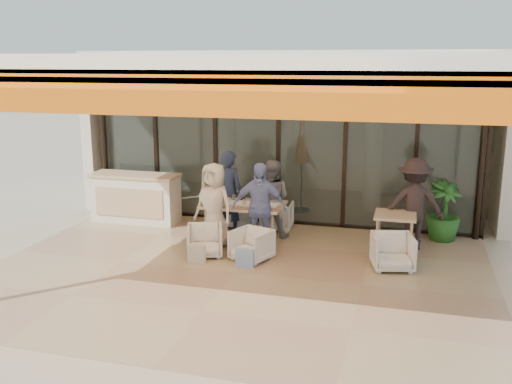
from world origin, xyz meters
TOP-DOWN VIEW (x-y plane):
  - ground at (0.00, 0.00)m, footprint 70.00×70.00m
  - terrace_floor at (0.00, 0.00)m, footprint 8.00×6.00m
  - terrace_structure at (0.00, -0.26)m, footprint 8.00×6.00m
  - glass_storefront at (0.00, 3.00)m, footprint 8.08×0.10m
  - interior_block at (0.01, 5.31)m, footprint 9.05×3.62m
  - host_counter at (-2.89, 2.30)m, footprint 1.85×0.65m
  - dining_table at (-0.34, 1.62)m, footprint 1.50×0.90m
  - chair_far_left at (-0.76, 2.57)m, footprint 0.67×0.64m
  - chair_far_right at (0.08, 2.57)m, footprint 0.64×0.60m
  - chair_near_left at (-0.76, 0.67)m, footprint 0.75×0.72m
  - chair_near_right at (0.08, 0.67)m, footprint 0.75×0.73m
  - diner_navy at (-0.76, 2.07)m, footprint 0.69×0.54m
  - diner_grey at (0.08, 2.07)m, footprint 0.74×0.58m
  - diner_cream at (-0.76, 1.17)m, footprint 0.87×0.69m
  - diner_periwinkle at (0.08, 1.17)m, footprint 1.01×0.59m
  - tote_bag_cream at (-0.76, 0.27)m, footprint 0.30×0.10m
  - tote_bag_blue at (0.08, 0.27)m, footprint 0.30×0.10m
  - side_table at (2.41, 1.61)m, footprint 0.70×0.70m
  - side_chair at (2.41, 0.86)m, footprint 0.76×0.73m
  - standing_woman at (2.71, 2.02)m, footprint 1.18×0.81m
  - potted_palm at (3.26, 2.66)m, footprint 0.89×0.89m

SIDE VIEW (x-z plane):
  - ground at x=0.00m, z-range 0.00..0.00m
  - terrace_floor at x=0.00m, z-range 0.00..0.01m
  - tote_bag_cream at x=-0.76m, z-range 0.00..0.34m
  - tote_bag_blue at x=0.08m, z-range 0.00..0.34m
  - chair_far_left at x=-0.76m, z-range 0.00..0.60m
  - chair_near_right at x=0.08m, z-range 0.00..0.61m
  - chair_near_left at x=-0.76m, z-range 0.00..0.61m
  - chair_far_right at x=0.08m, z-range 0.00..0.62m
  - side_chair at x=2.41m, z-range 0.00..0.66m
  - host_counter at x=-2.89m, z-range 0.01..1.05m
  - potted_palm at x=3.26m, z-range 0.00..1.15m
  - side_table at x=2.41m, z-range 0.27..1.01m
  - dining_table at x=-0.34m, z-range 0.22..1.15m
  - diner_grey at x=0.08m, z-range 0.00..1.51m
  - diner_cream at x=-0.76m, z-range 0.00..1.56m
  - diner_periwinkle at x=0.08m, z-range 0.00..1.61m
  - diner_navy at x=-0.76m, z-range 0.00..1.65m
  - standing_woman at x=2.71m, z-range 0.00..1.67m
  - glass_storefront at x=0.00m, z-range 0.00..3.20m
  - interior_block at x=0.01m, z-range 0.47..3.99m
  - terrace_structure at x=0.00m, z-range 1.55..4.95m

